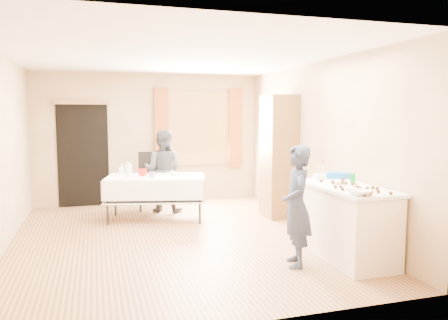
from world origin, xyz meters
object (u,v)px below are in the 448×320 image
object	(u,v)px
counter	(346,222)
girl	(297,206)
chair	(151,192)
woman	(163,171)
cabinet	(279,156)
party_table	(156,194)

from	to	relation	value
counter	girl	bearing A→B (deg)	-173.82
chair	woman	xyz separation A→B (m)	(0.21, -0.24, 0.43)
counter	woman	world-z (taller)	woman
woman	girl	bearing A→B (deg)	133.27
cabinet	counter	bearing A→B (deg)	-92.48
woman	party_table	bearing A→B (deg)	95.89
girl	woman	size ratio (longest dim) A/B	0.95
counter	woman	size ratio (longest dim) A/B	0.97
cabinet	counter	distance (m)	2.39
counter	girl	distance (m)	0.76
counter	girl	xyz separation A→B (m)	(-0.71, -0.08, 0.26)
girl	counter	bearing A→B (deg)	110.98
cabinet	counter	xyz separation A→B (m)	(-0.10, -2.31, -0.61)
counter	woman	bearing A→B (deg)	118.30
counter	chair	size ratio (longest dim) A/B	1.36
girl	woman	bearing A→B (deg)	-147.71
counter	chair	distance (m)	4.05
cabinet	girl	size ratio (longest dim) A/B	1.48
cabinet	woman	size ratio (longest dim) A/B	1.40
chair	woman	distance (m)	0.54
party_table	girl	size ratio (longest dim) A/B	1.25
chair	woman	size ratio (longest dim) A/B	0.71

